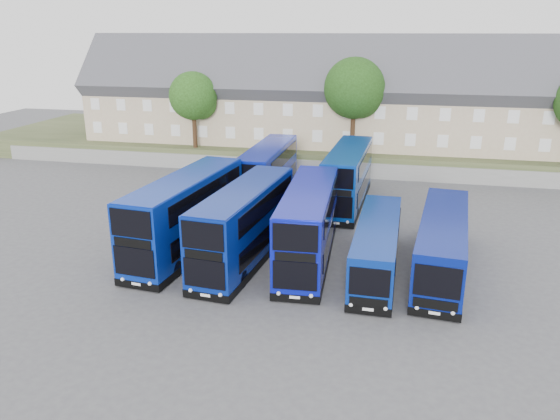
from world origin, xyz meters
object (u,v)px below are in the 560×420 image
Objects in this scene: tree_west at (195,98)px; tree_mid at (356,91)px; dd_front_mid at (245,226)px; coach_east_a at (377,248)px; dd_front_left at (186,216)px.

tree_mid reaches higher than tree_west.
tree_west reaches higher than dd_front_mid.
dd_front_left is at bearing 177.98° from coach_east_a.
tree_mid reaches higher than dd_front_mid.
tree_west is (-19.44, 22.38, 5.57)m from coach_east_a.
coach_east_a is (11.99, -0.64, -0.89)m from dd_front_left.
coach_east_a is 30.17m from tree_west.
dd_front_left is at bearing -111.02° from tree_mid.
tree_mid is (16.00, 0.50, 1.02)m from tree_west.
dd_front_left is 24.50m from tree_mid.
coach_east_a is (7.94, 0.09, -0.77)m from dd_front_mid.
dd_front_left is at bearing 175.18° from dd_front_mid.
tree_west is at bearing 114.73° from dd_front_left.
tree_mid is at bearing 74.79° from dd_front_left.
dd_front_mid is 25.69m from tree_west.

